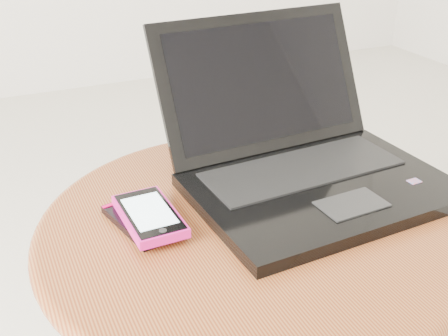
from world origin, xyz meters
name	(u,v)px	position (x,y,z in m)	size (l,w,h in m)	color
table	(247,276)	(0.02, -0.02, 0.37)	(0.59, 0.59, 0.46)	#5B2C17
laptop	(303,156)	(0.14, 0.05, 0.51)	(0.38, 0.38, 0.22)	black
phone_black	(142,220)	(-0.12, 0.03, 0.47)	(0.09, 0.13, 0.01)	black
phone_pink	(149,215)	(-0.11, 0.02, 0.48)	(0.07, 0.13, 0.02)	#CE157D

